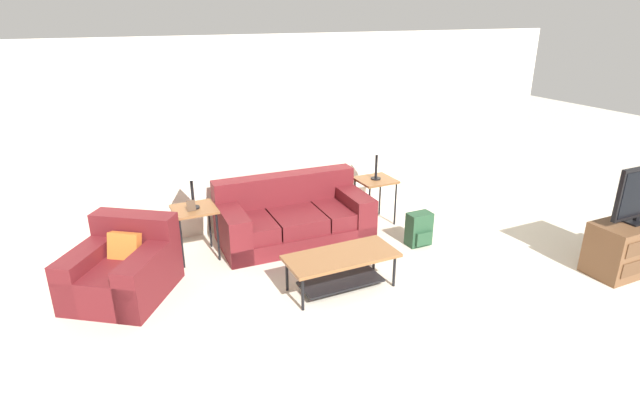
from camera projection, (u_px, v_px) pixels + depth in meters
wall_back at (292, 131)px, 6.96m from camera, size 8.95×0.06×2.60m
couch at (293, 218)px, 6.63m from camera, size 2.00×1.06×0.82m
armchair at (123, 270)px, 5.34m from camera, size 1.35×1.37×0.80m
coffee_table at (341, 264)px, 5.43m from camera, size 1.23×0.55×0.41m
side_table_left at (194, 214)px, 6.03m from camera, size 0.51×0.49×0.65m
side_table_right at (375, 184)px, 7.06m from camera, size 0.51×0.49×0.65m
table_lamp_left at (190, 170)px, 5.83m from camera, size 0.26×0.26×0.61m
table_lamp_right at (377, 146)px, 6.86m from camera, size 0.26×0.26×0.61m
tv_console at (630, 246)px, 5.81m from camera, size 1.02×0.49×0.62m
backpack at (419, 230)px, 6.48m from camera, size 0.31×0.27×0.44m
picture_frame at (191, 206)px, 5.90m from camera, size 0.10×0.04×0.13m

